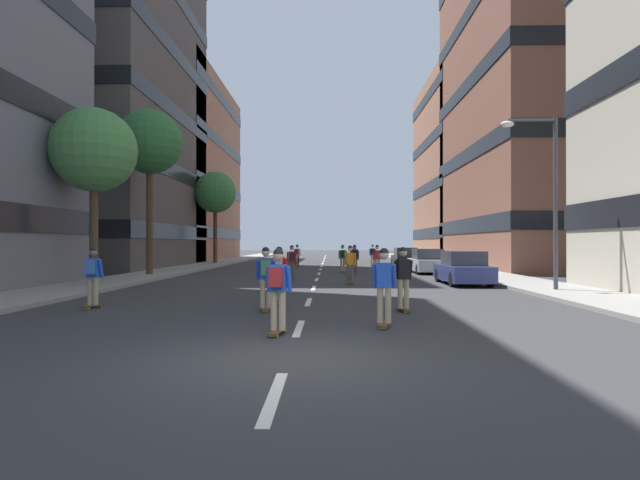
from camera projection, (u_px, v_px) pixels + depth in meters
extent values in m
plane|color=#333335|center=(321.00, 268.00, 38.82)|extent=(183.49, 183.49, 0.00)
cube|color=gray|center=(209.00, 265.00, 42.83)|extent=(3.15, 84.10, 0.14)
cube|color=gray|center=(436.00, 265.00, 42.45)|extent=(3.15, 84.10, 0.14)
cube|color=silver|center=(274.00, 396.00, 6.24)|extent=(0.16, 2.20, 0.01)
cube|color=silver|center=(299.00, 328.00, 11.24)|extent=(0.16, 2.20, 0.01)
cube|color=silver|center=(309.00, 302.00, 16.24)|extent=(0.16, 2.20, 0.01)
cube|color=silver|center=(314.00, 288.00, 21.24)|extent=(0.16, 2.20, 0.01)
cube|color=silver|center=(317.00, 279.00, 26.24)|extent=(0.16, 2.20, 0.01)
cube|color=silver|center=(319.00, 274.00, 31.24)|extent=(0.16, 2.20, 0.01)
cube|color=silver|center=(320.00, 269.00, 36.24)|extent=(0.16, 2.20, 0.01)
cube|color=silver|center=(322.00, 266.00, 41.24)|extent=(0.16, 2.20, 0.01)
cube|color=silver|center=(323.00, 264.00, 46.24)|extent=(0.16, 2.20, 0.01)
cube|color=silver|center=(323.00, 262.00, 51.23)|extent=(0.16, 2.20, 0.01)
cube|color=silver|center=(324.00, 260.00, 56.23)|extent=(0.16, 2.20, 0.01)
cube|color=silver|center=(324.00, 259.00, 61.23)|extent=(0.16, 2.20, 0.01)
cube|color=silver|center=(325.00, 257.00, 66.23)|extent=(0.16, 2.20, 0.01)
cube|color=silver|center=(325.00, 256.00, 71.23)|extent=(0.16, 2.20, 0.01)
cube|color=silver|center=(326.00, 256.00, 76.23)|extent=(0.16, 2.20, 0.01)
cube|color=#4C4744|center=(82.00, 32.00, 39.30)|extent=(14.82, 18.34, 36.43)
cube|color=black|center=(82.00, 232.00, 39.21)|extent=(14.94, 18.46, 1.10)
cube|color=black|center=(82.00, 173.00, 39.23)|extent=(14.94, 18.46, 1.10)
cube|color=black|center=(82.00, 114.00, 39.26)|extent=(14.94, 18.46, 1.10)
cube|color=black|center=(82.00, 56.00, 39.29)|extent=(14.94, 18.46, 1.10)
cube|color=#9E6B51|center=(155.00, 171.00, 55.67)|extent=(14.82, 21.81, 19.48)
cube|color=black|center=(155.00, 234.00, 55.63)|extent=(14.94, 21.93, 1.10)
cube|color=black|center=(155.00, 189.00, 55.66)|extent=(14.94, 21.93, 1.10)
cube|color=black|center=(155.00, 145.00, 55.69)|extent=(14.94, 21.93, 1.10)
cube|color=black|center=(155.00, 100.00, 55.72)|extent=(14.94, 21.93, 1.10)
cube|color=brown|center=(565.00, 93.00, 38.53)|extent=(14.82, 18.90, 26.60)
cube|color=black|center=(565.00, 226.00, 38.47)|extent=(14.94, 19.02, 1.10)
cube|color=black|center=(565.00, 156.00, 38.50)|extent=(14.94, 19.02, 1.10)
cube|color=black|center=(565.00, 86.00, 38.53)|extent=(14.94, 19.02, 1.10)
cube|color=black|center=(565.00, 16.00, 38.56)|extent=(14.94, 19.02, 1.10)
cube|color=#9E6B51|center=(495.00, 171.00, 54.93)|extent=(14.82, 16.56, 19.42)
cube|color=black|center=(495.00, 233.00, 54.89)|extent=(14.94, 16.68, 1.10)
cube|color=black|center=(495.00, 189.00, 54.92)|extent=(14.94, 16.68, 1.10)
cube|color=black|center=(495.00, 144.00, 54.95)|extent=(14.94, 16.68, 1.10)
cube|color=black|center=(495.00, 99.00, 54.97)|extent=(14.94, 16.68, 1.10)
cube|color=#B2B7BF|center=(427.00, 265.00, 31.71)|extent=(1.80, 4.40, 0.70)
cube|color=#2D3338|center=(427.00, 254.00, 31.56)|extent=(1.60, 2.10, 0.64)
cylinder|color=black|center=(411.00, 267.00, 33.17)|extent=(0.22, 0.64, 0.64)
cylinder|color=black|center=(435.00, 267.00, 33.14)|extent=(0.22, 0.64, 0.64)
cylinder|color=black|center=(418.00, 269.00, 30.27)|extent=(0.22, 0.64, 0.64)
cylinder|color=black|center=(445.00, 269.00, 30.24)|extent=(0.22, 0.64, 0.64)
cube|color=black|center=(405.00, 260.00, 41.02)|extent=(1.80, 4.40, 0.70)
cube|color=#2D3338|center=(405.00, 252.00, 40.87)|extent=(1.60, 2.10, 0.64)
cylinder|color=black|center=(393.00, 262.00, 42.48)|extent=(0.22, 0.64, 0.64)
cylinder|color=black|center=(412.00, 262.00, 42.45)|extent=(0.22, 0.64, 0.64)
cylinder|color=black|center=(397.00, 263.00, 39.58)|extent=(0.22, 0.64, 0.64)
cylinder|color=black|center=(418.00, 263.00, 39.55)|extent=(0.22, 0.64, 0.64)
cube|color=navy|center=(463.00, 273.00, 23.19)|extent=(1.80, 4.40, 0.70)
cube|color=#2D3338|center=(463.00, 258.00, 23.04)|extent=(1.60, 2.10, 0.64)
cylinder|color=black|center=(438.00, 275.00, 24.65)|extent=(0.22, 0.64, 0.64)
cylinder|color=black|center=(471.00, 275.00, 24.62)|extent=(0.22, 0.64, 0.64)
cylinder|color=black|center=(453.00, 280.00, 21.75)|extent=(0.22, 0.64, 0.64)
cylinder|color=black|center=(490.00, 280.00, 21.72)|extent=(0.22, 0.64, 0.64)
cylinder|color=#4C3823|center=(215.00, 235.00, 45.08)|extent=(0.36, 0.36, 4.97)
sphere|color=#387A3D|center=(215.00, 192.00, 45.10)|extent=(3.68, 3.68, 3.68)
cylinder|color=#4C3823|center=(150.00, 219.00, 28.69)|extent=(0.36, 0.36, 6.21)
sphere|color=#2D6B33|center=(150.00, 142.00, 28.72)|extent=(3.64, 3.64, 3.64)
cylinder|color=#4C3823|center=(94.00, 231.00, 21.92)|extent=(0.36, 0.36, 4.50)
sphere|color=#478442|center=(94.00, 150.00, 21.94)|extent=(3.62, 3.62, 3.62)
cylinder|color=#3F3F44|center=(556.00, 203.00, 19.16)|extent=(0.16, 0.16, 6.50)
cylinder|color=#3F3F44|center=(531.00, 120.00, 19.20)|extent=(1.80, 0.10, 0.10)
ellipsoid|color=silver|center=(507.00, 124.00, 19.21)|extent=(0.50, 0.30, 0.24)
cube|color=brown|center=(350.00, 282.00, 23.35)|extent=(0.30, 0.92, 0.02)
cylinder|color=#D8BF4C|center=(351.00, 283.00, 23.67)|extent=(0.19, 0.09, 0.07)
cylinder|color=#D8BF4C|center=(350.00, 284.00, 23.03)|extent=(0.19, 0.09, 0.07)
cylinder|color=#594C47|center=(348.00, 273.00, 23.36)|extent=(0.16, 0.16, 0.80)
cylinder|color=#594C47|center=(352.00, 273.00, 23.34)|extent=(0.16, 0.16, 0.80)
cube|color=orange|center=(350.00, 259.00, 23.35)|extent=(0.34, 0.24, 0.55)
cylinder|color=orange|center=(346.00, 259.00, 23.43)|extent=(0.12, 0.24, 0.55)
cylinder|color=orange|center=(355.00, 259.00, 23.37)|extent=(0.12, 0.24, 0.55)
sphere|color=beige|center=(350.00, 249.00, 23.38)|extent=(0.22, 0.22, 0.22)
sphere|color=black|center=(350.00, 248.00, 23.38)|extent=(0.21, 0.21, 0.21)
cube|color=brown|center=(355.00, 273.00, 30.66)|extent=(0.22, 0.90, 0.02)
cylinder|color=#D8BF4C|center=(354.00, 273.00, 30.98)|extent=(0.18, 0.07, 0.07)
cylinder|color=#D8BF4C|center=(355.00, 274.00, 30.34)|extent=(0.18, 0.07, 0.07)
cylinder|color=#594C47|center=(353.00, 266.00, 30.66)|extent=(0.14, 0.14, 0.80)
cylinder|color=#594C47|center=(356.00, 266.00, 30.65)|extent=(0.14, 0.14, 0.80)
cube|color=black|center=(355.00, 255.00, 30.66)|extent=(0.32, 0.21, 0.55)
cylinder|color=black|center=(351.00, 255.00, 30.72)|extent=(0.10, 0.23, 0.55)
cylinder|color=black|center=(358.00, 255.00, 30.70)|extent=(0.10, 0.23, 0.55)
sphere|color=#997051|center=(355.00, 247.00, 30.69)|extent=(0.22, 0.22, 0.22)
sphere|color=black|center=(355.00, 247.00, 30.69)|extent=(0.21, 0.21, 0.21)
cube|color=brown|center=(355.00, 267.00, 38.33)|extent=(0.31, 0.92, 0.02)
cylinder|color=#D8BF4C|center=(354.00, 267.00, 38.65)|extent=(0.19, 0.09, 0.07)
cylinder|color=#D8BF4C|center=(355.00, 268.00, 38.01)|extent=(0.19, 0.09, 0.07)
cylinder|color=#594C47|center=(353.00, 261.00, 38.32)|extent=(0.16, 0.16, 0.80)
cylinder|color=#594C47|center=(356.00, 261.00, 38.34)|extent=(0.16, 0.16, 0.80)
cube|color=blue|center=(355.00, 252.00, 38.34)|extent=(0.34, 0.24, 0.55)
cylinder|color=blue|center=(352.00, 253.00, 38.36)|extent=(0.12, 0.24, 0.55)
cylinder|color=blue|center=(357.00, 253.00, 38.41)|extent=(0.12, 0.24, 0.55)
sphere|color=#997051|center=(355.00, 246.00, 38.36)|extent=(0.22, 0.22, 0.22)
sphere|color=black|center=(355.00, 246.00, 38.36)|extent=(0.21, 0.21, 0.21)
cube|color=#A52626|center=(355.00, 252.00, 38.16)|extent=(0.28, 0.19, 0.40)
cube|color=brown|center=(384.00, 324.00, 11.38)|extent=(0.36, 0.92, 0.02)
cylinder|color=#D8BF4C|center=(385.00, 323.00, 11.70)|extent=(0.19, 0.10, 0.07)
cylinder|color=#D8BF4C|center=(383.00, 328.00, 11.07)|extent=(0.19, 0.10, 0.07)
cylinder|color=tan|center=(380.00, 305.00, 11.41)|extent=(0.16, 0.16, 0.80)
cylinder|color=tan|center=(388.00, 305.00, 11.37)|extent=(0.16, 0.16, 0.80)
cube|color=blue|center=(384.00, 275.00, 11.39)|extent=(0.35, 0.26, 0.55)
cylinder|color=blue|center=(374.00, 276.00, 11.48)|extent=(0.13, 0.24, 0.55)
cylinder|color=blue|center=(394.00, 276.00, 11.39)|extent=(0.13, 0.24, 0.55)
sphere|color=beige|center=(384.00, 255.00, 11.41)|extent=(0.22, 0.22, 0.22)
sphere|color=black|center=(384.00, 253.00, 11.41)|extent=(0.21, 0.21, 0.21)
cube|color=brown|center=(292.00, 277.00, 26.59)|extent=(0.35, 0.92, 0.02)
cylinder|color=#D8BF4C|center=(291.00, 278.00, 26.90)|extent=(0.19, 0.10, 0.07)
cylinder|color=#D8BF4C|center=(292.00, 279.00, 26.27)|extent=(0.19, 0.10, 0.07)
cylinder|color=#594C47|center=(290.00, 270.00, 26.58)|extent=(0.16, 0.16, 0.80)
cylinder|color=#594C47|center=(294.00, 270.00, 26.60)|extent=(0.16, 0.16, 0.80)
cube|color=red|center=(292.00, 257.00, 26.59)|extent=(0.35, 0.25, 0.55)
cylinder|color=red|center=(288.00, 257.00, 26.61)|extent=(0.13, 0.24, 0.55)
cylinder|color=red|center=(296.00, 257.00, 26.67)|extent=(0.13, 0.24, 0.55)
sphere|color=tan|center=(292.00, 248.00, 26.61)|extent=(0.22, 0.22, 0.22)
sphere|color=black|center=(292.00, 247.00, 26.62)|extent=(0.21, 0.21, 0.21)
cube|color=black|center=(292.00, 256.00, 26.41)|extent=(0.28, 0.20, 0.40)
cube|color=brown|center=(93.00, 305.00, 14.68)|extent=(0.29, 0.92, 0.02)
cylinder|color=#D8BF4C|center=(99.00, 306.00, 15.00)|extent=(0.19, 0.09, 0.07)
cylinder|color=#D8BF4C|center=(87.00, 308.00, 14.37)|extent=(0.19, 0.09, 0.07)
cylinder|color=tan|center=(90.00, 291.00, 14.70)|extent=(0.15, 0.15, 0.80)
cylinder|color=tan|center=(96.00, 291.00, 14.67)|extent=(0.15, 0.15, 0.80)
cube|color=blue|center=(93.00, 268.00, 14.69)|extent=(0.34, 0.23, 0.55)
cylinder|color=blue|center=(87.00, 269.00, 14.77)|extent=(0.11, 0.24, 0.55)
cylinder|color=blue|center=(101.00, 269.00, 14.71)|extent=(0.11, 0.24, 0.55)
sphere|color=#997051|center=(93.00, 252.00, 14.71)|extent=(0.22, 0.22, 0.22)
sphere|color=black|center=(93.00, 250.00, 14.71)|extent=(0.21, 0.21, 0.21)
cube|color=#3F72BF|center=(89.00, 267.00, 14.51)|extent=(0.27, 0.18, 0.40)
cube|color=brown|center=(343.00, 271.00, 32.63)|extent=(0.27, 0.91, 0.02)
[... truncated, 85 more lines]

